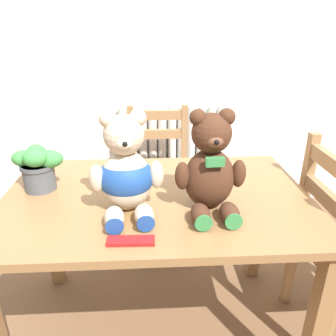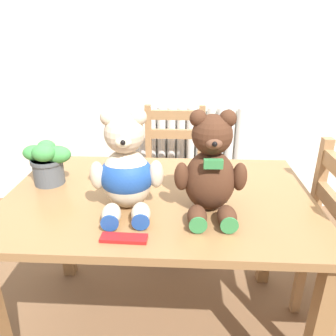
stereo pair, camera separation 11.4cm
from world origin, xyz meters
name	(u,v)px [view 1 (the left image)]	position (x,y,z in m)	size (l,w,h in m)	color
wall_back	(151,31)	(0.00, 1.62, 1.30)	(8.00, 0.04, 2.60)	silver
radiator	(172,163)	(0.14, 1.55, 0.37)	(0.79, 0.10, 0.80)	silver
dining_table	(157,218)	(0.00, 0.39, 0.60)	(1.20, 0.78, 0.71)	olive
wooden_chair_behind	(159,174)	(0.03, 1.20, 0.43)	(0.39, 0.38, 0.86)	#997047
teddy_bear_left	(126,173)	(-0.11, 0.29, 0.86)	(0.26, 0.27, 0.36)	beige
teddy_bear_right	(211,168)	(0.19, 0.28, 0.87)	(0.25, 0.25, 0.36)	#472819
potted_plant	(38,166)	(-0.47, 0.47, 0.81)	(0.20, 0.15, 0.19)	#4C5156
chocolate_bar	(131,241)	(-0.09, 0.08, 0.72)	(0.15, 0.05, 0.01)	red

